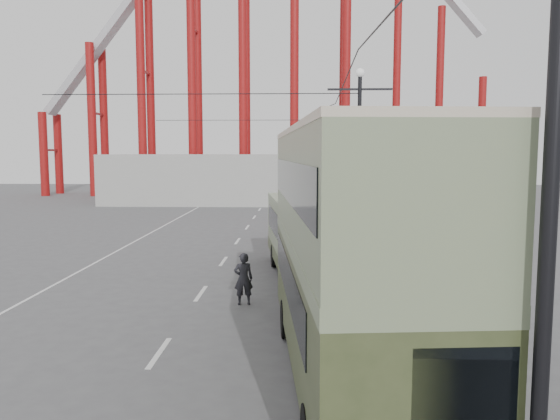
{
  "coord_description": "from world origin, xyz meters",
  "views": [
    {
      "loc": [
        2.62,
        -9.57,
        5.17
      ],
      "look_at": [
        1.89,
        11.08,
        3.0
      ],
      "focal_mm": 35.0,
      "sensor_mm": 36.0,
      "label": 1
    }
  ],
  "objects_px": {
    "double_decker_bus": "(350,242)",
    "single_decker_cream": "(321,214)",
    "single_decker_green": "(311,239)",
    "pedestrian": "(243,279)"
  },
  "relations": [
    {
      "from": "double_decker_bus",
      "to": "single_decker_cream",
      "type": "bearing_deg",
      "value": 84.38
    },
    {
      "from": "single_decker_green",
      "to": "single_decker_cream",
      "type": "bearing_deg",
      "value": 78.43
    },
    {
      "from": "single_decker_cream",
      "to": "pedestrian",
      "type": "distance_m",
      "value": 14.29
    },
    {
      "from": "single_decker_green",
      "to": "single_decker_cream",
      "type": "distance_m",
      "value": 10.97
    },
    {
      "from": "single_decker_green",
      "to": "pedestrian",
      "type": "bearing_deg",
      "value": -135.74
    },
    {
      "from": "double_decker_bus",
      "to": "single_decker_cream",
      "type": "relative_size",
      "value": 1.21
    },
    {
      "from": "double_decker_bus",
      "to": "pedestrian",
      "type": "height_order",
      "value": "double_decker_bus"
    },
    {
      "from": "double_decker_bus",
      "to": "single_decker_green",
      "type": "height_order",
      "value": "double_decker_bus"
    },
    {
      "from": "double_decker_bus",
      "to": "pedestrian",
      "type": "bearing_deg",
      "value": 110.99
    },
    {
      "from": "double_decker_bus",
      "to": "single_decker_green",
      "type": "distance_m",
      "value": 9.27
    }
  ]
}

